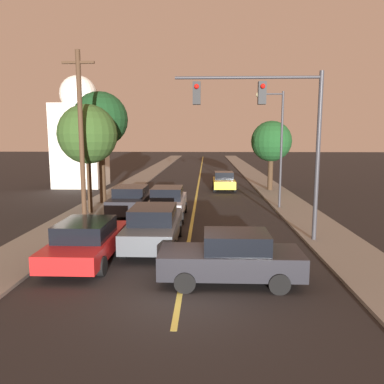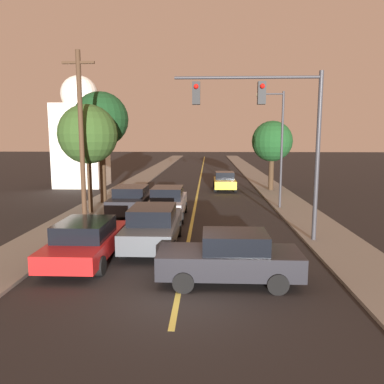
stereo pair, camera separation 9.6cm
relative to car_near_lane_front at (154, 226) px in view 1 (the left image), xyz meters
The scene contains 17 objects.
ground_plane 4.96m from the car_near_lane_front, 73.66° to the right, with size 200.00×200.00×0.00m, color black.
road_surface 31.35m from the car_near_lane_front, 87.48° to the left, with size 9.82×80.00×0.01m.
sidewalk_left 31.68m from the car_near_lane_front, 98.69° to the left, with size 2.50×80.00×0.12m.
sidewalk_right 32.21m from the car_near_lane_front, 76.46° to the left, with size 2.50×80.00×0.12m.
car_near_lane_front is the anchor object (origin of this frame).
car_near_lane_second 5.41m from the car_near_lane_front, 90.00° to the left, with size 1.95×4.61×1.74m.
car_outer_lane_front 2.82m from the car_near_lane_front, 140.12° to the right, with size 2.07×4.96×1.49m.
car_outer_lane_second 6.69m from the car_near_lane_front, 108.86° to the left, with size 2.05×4.89×1.64m.
car_far_oncoming 16.77m from the car_near_lane_front, 77.65° to the left, with size 1.86×3.99×1.53m.
car_crossing_right 4.70m from the car_near_lane_front, 51.96° to the right, with size 4.32×1.84×1.59m.
traffic_signal_mast 6.50m from the car_near_lane_front, 10.61° to the left, with size 5.96×0.42×6.92m.
streetlamp_right 11.00m from the car_near_lane_front, 52.83° to the left, with size 1.68×0.36×6.97m.
utility_pole_left 6.77m from the car_near_lane_front, 136.58° to the left, with size 1.60×0.24×8.48m.
tree_left_near 11.57m from the car_near_lane_front, 116.40° to the left, with size 3.51×3.51×7.18m.
tree_left_far 8.53m from the car_near_lane_front, 126.26° to the left, with size 3.31×3.31×6.11m.
tree_right_near 17.80m from the car_near_lane_front, 65.25° to the left, with size 3.25×3.25×5.58m.
domed_building_left 20.78m from the car_near_lane_front, 116.32° to the left, with size 4.06×4.06×9.68m.
Camera 1 is at (0.73, -10.00, 4.44)m, focal length 35.00 mm.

